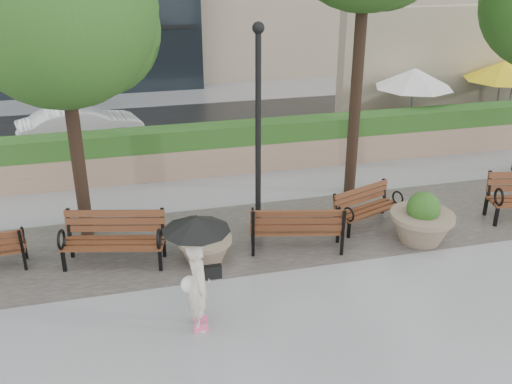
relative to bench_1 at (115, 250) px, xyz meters
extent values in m
plane|color=gray|center=(3.22, -2.50, -0.31)|extent=(100.00, 100.00, 0.00)
cube|color=#383330|center=(3.22, 0.50, -0.31)|extent=(28.00, 3.20, 0.01)
cube|color=#9B7D64|center=(3.22, 4.50, 0.09)|extent=(24.00, 0.80, 0.80)
cube|color=#23541C|center=(3.22, 4.50, 0.76)|extent=(24.00, 0.75, 0.55)
cube|color=tan|center=(12.72, 7.50, 1.69)|extent=(10.00, 0.60, 4.00)
cube|color=#23541C|center=(12.22, 5.30, 0.14)|extent=(8.00, 0.50, 0.90)
cube|color=black|center=(3.22, 8.50, -0.31)|extent=(40.00, 7.00, 0.00)
torus|color=black|center=(-1.75, 0.61, 0.26)|extent=(0.07, 0.34, 0.34)
cube|color=brown|center=(-0.01, -0.04, 0.17)|extent=(2.06, 1.04, 0.06)
cube|color=brown|center=(0.06, 0.26, 0.51)|extent=(1.96, 0.59, 0.46)
cube|color=black|center=(0.00, -0.01, -0.06)|extent=(2.09, 1.15, 0.51)
torus|color=black|center=(-0.97, -0.01, 0.37)|extent=(0.15, 0.41, 0.41)
torus|color=black|center=(0.85, -0.45, 0.37)|extent=(0.15, 0.41, 0.41)
cube|color=brown|center=(3.68, -0.30, 0.16)|extent=(2.00, 1.00, 0.05)
cube|color=brown|center=(3.61, -0.59, 0.49)|extent=(1.90, 0.56, 0.45)
cube|color=black|center=(3.68, -0.33, -0.07)|extent=(2.03, 1.10, 0.49)
torus|color=black|center=(4.61, -0.32, 0.35)|extent=(0.14, 0.40, 0.40)
torus|color=black|center=(2.84, 0.10, 0.35)|extent=(0.14, 0.40, 0.40)
cube|color=brown|center=(5.58, 0.32, 0.08)|extent=(1.68, 1.02, 0.04)
cube|color=brown|center=(5.49, 0.55, 0.36)|extent=(1.55, 0.67, 0.38)
cube|color=black|center=(5.57, 0.34, -0.11)|extent=(1.71, 1.11, 0.41)
torus|color=black|center=(4.92, -0.10, 0.24)|extent=(0.16, 0.33, 0.33)
torus|color=black|center=(6.35, 0.43, 0.24)|extent=(0.16, 0.33, 0.33)
torus|color=black|center=(8.38, -0.38, 0.39)|extent=(0.14, 0.42, 0.42)
cylinder|color=#7F6B56|center=(1.75, -0.34, 0.17)|extent=(1.10, 1.10, 0.09)
sphere|color=#194112|center=(1.75, -0.34, 0.32)|extent=(0.57, 0.57, 0.57)
cylinder|color=#7F6B56|center=(6.36, -0.64, 0.28)|extent=(1.35, 1.35, 0.11)
sphere|color=#194112|center=(6.36, -0.64, 0.47)|extent=(0.70, 0.70, 0.70)
cylinder|color=black|center=(3.08, 0.58, 1.86)|extent=(0.12, 0.12, 4.36)
cylinder|color=black|center=(3.08, 0.58, -0.16)|extent=(0.28, 0.28, 0.30)
sphere|color=black|center=(3.08, 0.58, 4.09)|extent=(0.24, 0.24, 0.24)
cylinder|color=black|center=(-0.57, 1.43, 1.91)|extent=(0.28, 0.28, 4.44)
sphere|color=#194112|center=(-0.57, 1.43, 4.44)|extent=(3.76, 3.76, 3.76)
sphere|color=#194112|center=(0.03, 1.73, 4.00)|extent=(2.63, 2.63, 2.63)
cylinder|color=black|center=(5.95, 2.24, 2.67)|extent=(0.28, 0.28, 5.96)
cylinder|color=black|center=(9.54, 5.83, -0.26)|extent=(0.40, 0.40, 0.10)
cylinder|color=#99999E|center=(9.54, 5.83, 0.79)|extent=(0.06, 0.06, 2.20)
cone|color=white|center=(9.54, 5.83, 1.69)|extent=(2.50, 2.50, 0.60)
cylinder|color=black|center=(12.97, 6.15, -0.26)|extent=(0.40, 0.40, 0.10)
cylinder|color=#99999E|center=(12.97, 6.15, 0.79)|extent=(0.06, 0.06, 2.20)
cone|color=gold|center=(12.97, 6.15, 1.69)|extent=(2.50, 2.50, 0.60)
cylinder|color=black|center=(14.02, 6.83, -0.26)|extent=(0.40, 0.40, 0.10)
cylinder|color=#99999E|center=(14.02, 6.83, 0.79)|extent=(0.06, 0.06, 2.20)
imported|color=white|center=(-0.79, 7.79, 0.31)|extent=(4.02, 2.16, 1.26)
imported|color=beige|center=(1.31, -2.43, 0.53)|extent=(0.49, 0.65, 1.68)
cube|color=#F2598C|center=(1.33, -2.31, -0.27)|extent=(0.13, 0.24, 0.08)
cube|color=#F2598C|center=(1.30, -2.57, -0.27)|extent=(0.13, 0.24, 0.08)
cube|color=black|center=(1.54, -2.40, 0.68)|extent=(0.14, 0.32, 0.23)
sphere|color=white|center=(1.19, -2.19, 0.37)|extent=(0.29, 0.29, 0.29)
cylinder|color=black|center=(1.32, -2.38, 1.15)|extent=(0.02, 0.02, 0.89)
cone|color=black|center=(1.32, -2.38, 1.57)|extent=(1.09, 1.09, 0.23)
camera|label=1|loc=(0.26, -10.28, 5.55)|focal=40.00mm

